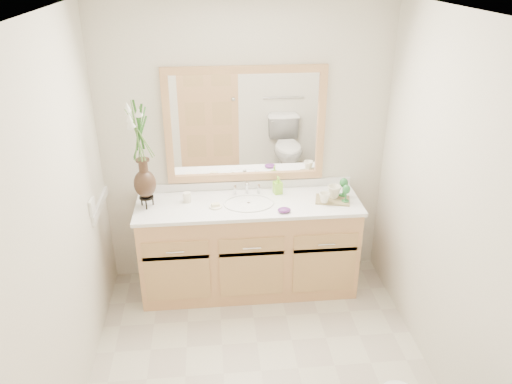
{
  "coord_description": "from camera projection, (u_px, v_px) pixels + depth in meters",
  "views": [
    {
      "loc": [
        -0.29,
        -2.63,
        2.67
      ],
      "look_at": [
        0.03,
        0.65,
        1.1
      ],
      "focal_mm": 35.0,
      "sensor_mm": 36.0,
      "label": 1
    }
  ],
  "objects": [
    {
      "name": "goblet_front",
      "position": [
        346.0,
        190.0,
        4.04
      ],
      "size": [
        0.07,
        0.07,
        0.15
      ],
      "color": "#257032",
      "rests_on": "tray"
    },
    {
      "name": "tray",
      "position": [
        333.0,
        200.0,
        4.12
      ],
      "size": [
        0.31,
        0.25,
        0.01
      ],
      "primitive_type": "cube",
      "rotation": [
        0.0,
        0.0,
        -0.24
      ],
      "color": "brown",
      "rests_on": "counter"
    },
    {
      "name": "soap_dish",
      "position": [
        216.0,
        206.0,
        4.01
      ],
      "size": [
        0.11,
        0.11,
        0.03
      ],
      "color": "white",
      "rests_on": "counter"
    },
    {
      "name": "floor",
      "position": [
        261.0,
        371.0,
        3.54
      ],
      "size": [
        2.6,
        2.6,
        0.0
      ],
      "primitive_type": "plane",
      "color": "beige",
      "rests_on": "ground"
    },
    {
      "name": "wall_left",
      "position": [
        58.0,
        233.0,
        2.92
      ],
      "size": [
        0.02,
        2.6,
        2.4
      ],
      "primitive_type": "cube",
      "color": "beige",
      "rests_on": "floor"
    },
    {
      "name": "ceiling",
      "position": [
        263.0,
        14.0,
        2.5
      ],
      "size": [
        2.4,
        2.6,
        0.02
      ],
      "primitive_type": "cube",
      "color": "white",
      "rests_on": "wall_back"
    },
    {
      "name": "purple_dish",
      "position": [
        284.0,
        210.0,
        3.93
      ],
      "size": [
        0.13,
        0.11,
        0.04
      ],
      "primitive_type": "ellipsoid",
      "rotation": [
        0.0,
        0.0,
        0.36
      ],
      "color": "#572267",
      "rests_on": "counter"
    },
    {
      "name": "mirror",
      "position": [
        245.0,
        125.0,
        4.08
      ],
      "size": [
        1.32,
        0.04,
        0.97
      ],
      "color": "white",
      "rests_on": "wall_back"
    },
    {
      "name": "soap_bottle",
      "position": [
        278.0,
        186.0,
        4.22
      ],
      "size": [
        0.08,
        0.08,
        0.14
      ],
      "primitive_type": "imported",
      "rotation": [
        0.0,
        0.0,
        0.25
      ],
      "color": "#8FDE34",
      "rests_on": "counter"
    },
    {
      "name": "wall_right",
      "position": [
        452.0,
        214.0,
        3.12
      ],
      "size": [
        0.02,
        2.6,
        2.4
      ],
      "primitive_type": "cube",
      "color": "beige",
      "rests_on": "floor"
    },
    {
      "name": "wall_back",
      "position": [
        245.0,
        148.0,
        4.19
      ],
      "size": [
        2.4,
        0.02,
        2.4
      ],
      "primitive_type": "cube",
      "color": "beige",
      "rests_on": "floor"
    },
    {
      "name": "goblet_back",
      "position": [
        344.0,
        184.0,
        4.13
      ],
      "size": [
        0.07,
        0.07,
        0.16
      ],
      "color": "#257032",
      "rests_on": "tray"
    },
    {
      "name": "mug_left",
      "position": [
        324.0,
        197.0,
        4.05
      ],
      "size": [
        0.09,
        0.08,
        0.09
      ],
      "primitive_type": "imported",
      "rotation": [
        0.0,
        0.0,
        -0.02
      ],
      "color": "white",
      "rests_on": "tray"
    },
    {
      "name": "counter",
      "position": [
        249.0,
        204.0,
        4.1
      ],
      "size": [
        1.84,
        0.57,
        0.03
      ],
      "primitive_type": "cube",
      "color": "white",
      "rests_on": "vanity"
    },
    {
      "name": "tumbler",
      "position": [
        187.0,
        197.0,
        4.09
      ],
      "size": [
        0.06,
        0.06,
        0.08
      ],
      "primitive_type": "cylinder",
      "color": "white",
      "rests_on": "counter"
    },
    {
      "name": "mug_right",
      "position": [
        334.0,
        191.0,
        4.12
      ],
      "size": [
        0.13,
        0.13,
        0.11
      ],
      "primitive_type": "imported",
      "rotation": [
        0.0,
        0.0,
        0.25
      ],
      "color": "white",
      "rests_on": "tray"
    },
    {
      "name": "sink",
      "position": [
        249.0,
        209.0,
        4.1
      ],
      "size": [
        0.38,
        0.34,
        0.23
      ],
      "color": "white",
      "rests_on": "counter"
    },
    {
      "name": "flower_vase",
      "position": [
        140.0,
        139.0,
        3.78
      ],
      "size": [
        0.21,
        0.21,
        0.85
      ],
      "rotation": [
        0.0,
        0.0,
        0.12
      ],
      "color": "black",
      "rests_on": "counter"
    },
    {
      "name": "switch_plate",
      "position": [
        92.0,
        206.0,
        3.7
      ],
      "size": [
        0.02,
        0.12,
        0.12
      ],
      "primitive_type": "cube",
      "color": "white",
      "rests_on": "wall_left"
    },
    {
      "name": "vanity",
      "position": [
        249.0,
        247.0,
        4.28
      ],
      "size": [
        1.8,
        0.55,
        0.8
      ],
      "color": "tan",
      "rests_on": "floor"
    }
  ]
}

